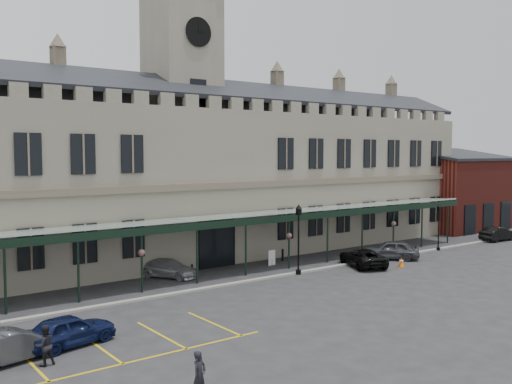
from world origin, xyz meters
TOP-DOWN VIEW (x-y plane):
  - ground at (0.00, 0.00)m, footprint 140.00×140.00m
  - station_building at (0.00, 15.91)m, footprint 60.00×10.36m
  - clock_tower at (0.00, 16.00)m, footprint 5.60×5.60m
  - canopy at (0.00, 7.46)m, footprint 50.00×4.10m
  - brick_annex at (34.00, 12.97)m, footprint 12.40×8.36m
  - kerb at (0.00, 5.50)m, footprint 60.00×0.40m
  - parking_markings at (-14.00, -1.50)m, footprint 16.00×6.00m
  - tree_behind_mid at (8.00, 25.00)m, footprint 6.00×6.00m
  - tree_behind_right at (24.00, 25.00)m, footprint 6.00×6.00m
  - lamp_post_mid at (3.24, 5.26)m, footprint 0.48×0.48m
  - lamp_post_right at (19.79, 5.27)m, footprint 0.39×0.39m
  - traffic_cone at (11.27, 2.54)m, footprint 0.46×0.46m
  - sign_board at (3.78, 8.98)m, footprint 0.68×0.09m
  - bollard_left at (-3.05, 9.47)m, footprint 0.14×0.14m
  - bollard_right at (5.54, 9.79)m, footprint 0.17×0.17m
  - car_left_a at (-15.00, 0.11)m, footprint 4.50×2.54m
  - car_left_b at (-17.50, -0.36)m, footprint 4.37×2.27m
  - car_taxi at (-4.63, 10.00)m, footprint 3.68×4.64m
  - car_van at (9.04, 4.45)m, footprint 3.94×5.37m
  - car_right_a at (13.00, 5.04)m, footprint 4.43×4.66m
  - car_right_b at (29.19, 5.02)m, footprint 4.34×1.75m
  - person_a at (-13.20, -8.13)m, footprint 0.74×0.63m
  - person_b at (-16.60, -1.63)m, footprint 0.88×0.71m

SIDE VIEW (x-z plane):
  - ground at x=0.00m, z-range 0.00..0.00m
  - parking_markings at x=-14.00m, z-range -0.01..0.01m
  - kerb at x=0.00m, z-range 0.00..0.12m
  - traffic_cone at x=11.27m, z-range -0.01..0.72m
  - bollard_left at x=-3.05m, z-range 0.00..0.81m
  - bollard_right at x=5.54m, z-range 0.00..0.97m
  - sign_board at x=3.78m, z-range -0.01..1.15m
  - car_taxi at x=-4.63m, z-range 0.00..1.26m
  - car_van at x=9.04m, z-range 0.00..1.36m
  - car_left_b at x=-17.50m, z-range 0.00..1.37m
  - car_right_b at x=29.19m, z-range 0.00..1.40m
  - car_left_a at x=-15.00m, z-range 0.00..1.45m
  - car_right_a at x=13.00m, z-range 0.00..1.56m
  - person_b at x=-16.60m, z-range 0.00..1.69m
  - person_a at x=-13.20m, z-range 0.00..1.72m
  - canopy at x=0.00m, z-range 0.25..4.55m
  - lamp_post_right at x=19.79m, z-range 0.39..4.54m
  - lamp_post_mid at x=3.24m, z-range 0.47..5.50m
  - brick_annex at x=34.00m, z-range -0.46..8.77m
  - station_building at x=0.00m, z-range -2.18..15.12m
  - tree_behind_mid at x=8.00m, z-range 4.81..20.81m
  - tree_behind_right at x=24.00m, z-range 4.81..20.81m
  - clock_tower at x=0.00m, z-range 0.71..25.51m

